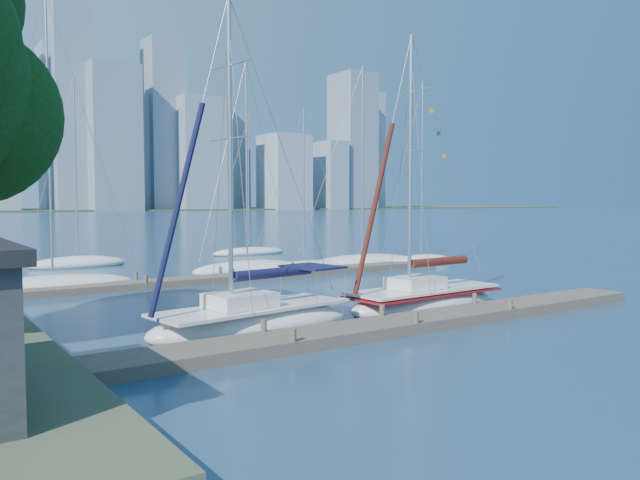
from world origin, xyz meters
TOP-DOWN VIEW (x-y plane):
  - ground at (0.00, 0.00)m, footprint 700.00×700.00m
  - near_dock at (0.00, 0.00)m, footprint 26.00×2.00m
  - far_dock at (2.00, 16.00)m, footprint 30.00×1.80m
  - sailboat_navy at (-4.41, 2.73)m, footprint 8.16×3.68m
  - sailboat_maroon at (3.85, 2.71)m, footprint 7.86×2.90m
  - bg_boat_0 at (-8.09, 17.60)m, footprint 8.68×4.80m
  - bg_boat_2 at (4.07, 19.24)m, footprint 7.97×4.00m
  - bg_boat_3 at (7.48, 17.73)m, footprint 7.51×2.86m
  - bg_boat_4 at (12.64, 18.08)m, footprint 9.57×5.33m
  - bg_boat_5 at (17.29, 16.95)m, footprint 6.34×4.11m
  - bg_boat_6 at (-4.14, 29.12)m, footprint 6.81×2.89m
  - bg_boat_7 at (10.63, 31.35)m, footprint 7.13×3.43m

SIDE VIEW (x-z plane):
  - ground at x=0.00m, z-range 0.00..0.00m
  - far_dock at x=2.00m, z-range 0.00..0.36m
  - near_dock at x=0.00m, z-range 0.00..0.40m
  - bg_boat_7 at x=10.63m, z-range -5.77..6.22m
  - bg_boat_3 at x=7.48m, z-range -5.25..5.71m
  - bg_boat_5 at x=17.29m, z-range -6.56..7.11m
  - bg_boat_6 at x=-4.14m, z-range -6.51..7.07m
  - bg_boat_2 at x=4.07m, z-range -6.69..7.25m
  - bg_boat_4 at x=12.64m, z-range -6.96..7.54m
  - bg_boat_0 at x=-8.09m, z-range -7.43..8.02m
  - sailboat_maroon at x=3.85m, z-range -5.02..6.94m
  - sailboat_navy at x=-4.41m, z-range -5.06..6.98m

